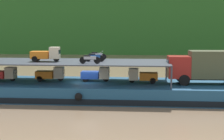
# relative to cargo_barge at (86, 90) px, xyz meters

# --- Properties ---
(ground_plane) EXTENTS (400.00, 400.00, 0.00)m
(ground_plane) POSITION_rel_cargo_barge_xyz_m (0.00, 0.02, -0.75)
(ground_plane) COLOR #7F664C
(cargo_barge) EXTENTS (32.71, 8.04, 1.50)m
(cargo_barge) POSITION_rel_cargo_barge_xyz_m (0.00, 0.00, 0.00)
(cargo_barge) COLOR navy
(cargo_barge) RESTS_ON ground
(covered_lorry) EXTENTS (7.91, 2.48, 3.10)m
(covered_lorry) POSITION_rel_cargo_barge_xyz_m (11.37, -0.17, 2.45)
(covered_lorry) COLOR maroon
(covered_lorry) RESTS_ON cargo_barge
(cargo_rack) EXTENTS (23.51, 6.72, 2.00)m
(cargo_rack) POSITION_rel_cargo_barge_xyz_m (-3.80, 0.02, 2.69)
(cargo_rack) COLOR #383D47
(cargo_rack) RESTS_ON cargo_barge
(mini_truck_lower_aft) EXTENTS (2.76, 1.24, 1.38)m
(mini_truck_lower_aft) POSITION_rel_cargo_barge_xyz_m (-8.27, 0.01, 1.44)
(mini_truck_lower_aft) COLOR red
(mini_truck_lower_aft) RESTS_ON cargo_barge
(mini_truck_lower_mid) EXTENTS (2.79, 1.30, 1.38)m
(mini_truck_lower_mid) POSITION_rel_cargo_barge_xyz_m (-3.59, 0.47, 1.44)
(mini_truck_lower_mid) COLOR orange
(mini_truck_lower_mid) RESTS_ON cargo_barge
(mini_truck_lower_fore) EXTENTS (2.74, 1.21, 1.38)m
(mini_truck_lower_fore) POSITION_rel_cargo_barge_xyz_m (0.89, 0.59, 1.44)
(mini_truck_lower_fore) COLOR #1E47B7
(mini_truck_lower_fore) RESTS_ON cargo_barge
(mini_truck_lower_bow) EXTENTS (2.76, 1.23, 1.38)m
(mini_truck_lower_bow) POSITION_rel_cargo_barge_xyz_m (5.42, 0.07, 1.44)
(mini_truck_lower_bow) COLOR orange
(mini_truck_lower_bow) RESTS_ON cargo_barge
(mini_truck_upper_mid) EXTENTS (2.79, 1.29, 1.38)m
(mini_truck_upper_mid) POSITION_rel_cargo_barge_xyz_m (-3.77, -0.36, 3.44)
(mini_truck_upper_mid) COLOR orange
(mini_truck_upper_mid) RESTS_ON cargo_rack
(motorcycle_upper_port) EXTENTS (1.90, 0.55, 0.87)m
(motorcycle_upper_port) POSITION_rel_cargo_barge_xyz_m (0.70, -2.00, 3.18)
(motorcycle_upper_port) COLOR black
(motorcycle_upper_port) RESTS_ON cargo_rack
(motorcycle_upper_centre) EXTENTS (1.90, 0.55, 0.87)m
(motorcycle_upper_centre) POSITION_rel_cargo_barge_xyz_m (0.84, 0.02, 3.18)
(motorcycle_upper_centre) COLOR black
(motorcycle_upper_centre) RESTS_ON cargo_rack
(motorcycle_upper_stbd) EXTENTS (1.90, 0.55, 0.87)m
(motorcycle_upper_stbd) POSITION_rel_cargo_barge_xyz_m (0.80, 2.04, 3.18)
(motorcycle_upper_stbd) COLOR black
(motorcycle_upper_stbd) RESTS_ON cargo_rack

